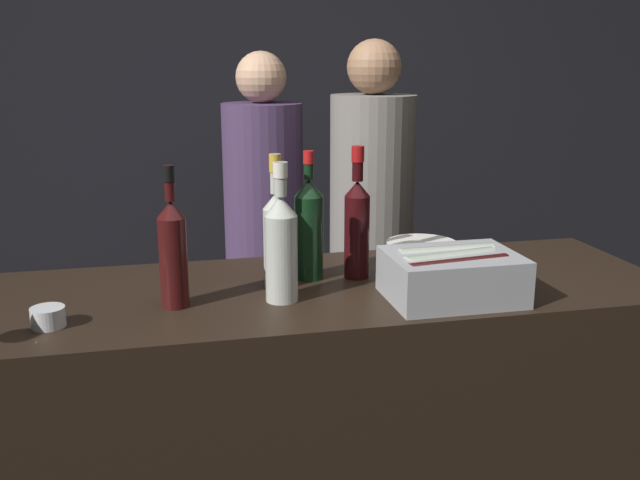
# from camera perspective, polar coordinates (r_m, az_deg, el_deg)

# --- Properties ---
(wall_back_chalkboard) EXTENTS (6.40, 0.06, 2.80)m
(wall_back_chalkboard) POSITION_cam_1_polar(r_m,az_deg,el_deg) (3.72, -6.57, 10.76)
(wall_back_chalkboard) COLOR black
(wall_back_chalkboard) RESTS_ON ground_plane
(bar_counter) EXTENTS (1.89, 0.64, 1.04)m
(bar_counter) POSITION_cam_1_polar(r_m,az_deg,el_deg) (2.14, 0.20, -17.04)
(bar_counter) COLOR black
(bar_counter) RESTS_ON ground_plane
(ice_bin_with_bottles) EXTENTS (0.33, 0.25, 0.13)m
(ice_bin_with_bottles) POSITION_cam_1_polar(r_m,az_deg,el_deg) (1.83, 10.50, -2.62)
(ice_bin_with_bottles) COLOR #9EA0A5
(ice_bin_with_bottles) RESTS_ON bar_counter
(bowl_white) EXTENTS (0.21, 0.21, 0.06)m
(bowl_white) POSITION_cam_1_polar(r_m,az_deg,el_deg) (2.16, 8.13, -0.87)
(bowl_white) COLOR silver
(bowl_white) RESTS_ON bar_counter
(candle_votive) EXTENTS (0.08, 0.08, 0.05)m
(candle_votive) POSITION_cam_1_polar(r_m,az_deg,el_deg) (1.75, -20.93, -5.77)
(candle_votive) COLOR silver
(candle_votive) RESTS_ON bar_counter
(red_wine_bottle_tall) EXTENTS (0.07, 0.07, 0.37)m
(red_wine_bottle_tall) POSITION_cam_1_polar(r_m,az_deg,el_deg) (1.96, 2.97, 1.33)
(red_wine_bottle_tall) COLOR black
(red_wine_bottle_tall) RESTS_ON bar_counter
(red_wine_bottle_black_foil) EXTENTS (0.07, 0.07, 0.35)m
(red_wine_bottle_black_foil) POSITION_cam_1_polar(r_m,az_deg,el_deg) (1.76, -11.69, -0.80)
(red_wine_bottle_black_foil) COLOR #380F0F
(red_wine_bottle_black_foil) RESTS_ON bar_counter
(rose_wine_bottle) EXTENTS (0.07, 0.07, 0.36)m
(rose_wine_bottle) POSITION_cam_1_polar(r_m,az_deg,el_deg) (1.88, -3.53, 0.45)
(rose_wine_bottle) COLOR #B2B7AD
(rose_wine_bottle) RESTS_ON bar_counter
(white_wine_bottle) EXTENTS (0.08, 0.08, 0.35)m
(white_wine_bottle) POSITION_cam_1_polar(r_m,az_deg,el_deg) (1.77, -3.12, -0.34)
(white_wine_bottle) COLOR #B2B7AD
(white_wine_bottle) RESTS_ON bar_counter
(red_wine_bottle_burgundy) EXTENTS (0.08, 0.08, 0.36)m
(red_wine_bottle_burgundy) POSITION_cam_1_polar(r_m,az_deg,el_deg) (1.95, -0.91, 1.07)
(red_wine_bottle_burgundy) COLOR black
(red_wine_bottle_burgundy) RESTS_ON bar_counter
(person_in_hoodie) EXTENTS (0.34, 0.34, 1.70)m
(person_in_hoodie) POSITION_cam_1_polar(r_m,az_deg,el_deg) (2.89, 4.12, 0.82)
(person_in_hoodie) COLOR black
(person_in_hoodie) RESTS_ON ground_plane
(person_blond_tee) EXTENTS (0.34, 0.34, 1.66)m
(person_blond_tee) POSITION_cam_1_polar(r_m,az_deg,el_deg) (3.08, -4.50, 1.15)
(person_blond_tee) COLOR black
(person_blond_tee) RESTS_ON ground_plane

